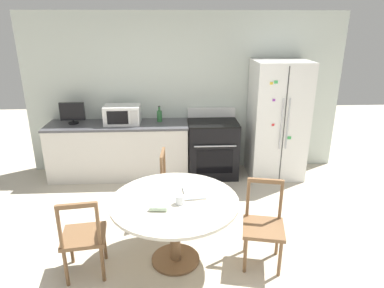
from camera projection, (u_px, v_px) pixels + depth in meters
ground_plane at (194, 264)px, 3.65m from camera, size 14.00×14.00×0.00m
back_wall at (185, 94)px, 5.70m from camera, size 5.20×0.10×2.60m
kitchen_counter at (119, 150)px, 5.59m from camera, size 2.25×0.64×0.90m
refrigerator at (277, 120)px, 5.49m from camera, size 0.85×0.74×1.88m
oven_range at (213, 148)px, 5.64m from camera, size 0.80×0.68×1.08m
microwave at (122, 115)px, 5.41m from camera, size 0.56×0.37×0.30m
countertop_tv at (72, 112)px, 5.39m from camera, size 0.38×0.16×0.34m
counter_bottle at (159, 116)px, 5.54m from camera, size 0.08×0.08×0.26m
dining_table at (175, 211)px, 3.51m from camera, size 1.31×1.31×0.74m
dining_chair_far at (176, 186)px, 4.43m from camera, size 0.45×0.45×0.90m
dining_chair_right at (263, 226)px, 3.56m from camera, size 0.50×0.50×0.90m
dining_chair_left at (84, 237)px, 3.38m from camera, size 0.47×0.47×0.90m
candle_glass at (180, 201)px, 3.38m from camera, size 0.09×0.09×0.09m
folded_napkin at (158, 209)px, 3.25m from camera, size 0.17×0.07×0.05m
mail_stack at (194, 193)px, 3.59m from camera, size 0.25×0.32×0.02m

